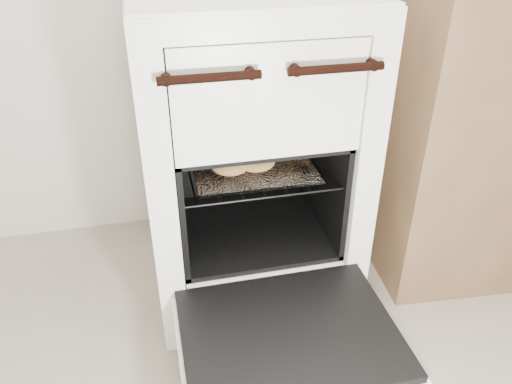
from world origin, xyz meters
TOP-DOWN VIEW (x-y plane):
  - stove at (-0.12, 1.16)m, footprint 0.61×0.68m
  - oven_door at (-0.12, 0.65)m, footprint 0.55×0.43m
  - oven_rack at (-0.12, 1.09)m, footprint 0.44×0.43m
  - foil_sheet at (-0.12, 1.07)m, footprint 0.34×0.30m
  - baked_rolls at (-0.14, 1.07)m, footprint 0.38×0.25m

SIDE VIEW (x-z plane):
  - oven_door at x=-0.12m, z-range 0.18..0.22m
  - stove at x=-0.12m, z-range -0.01..0.92m
  - oven_rack at x=-0.12m, z-range 0.46..0.46m
  - foil_sheet at x=-0.12m, z-range 0.46..0.47m
  - baked_rolls at x=-0.14m, z-range 0.47..0.52m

